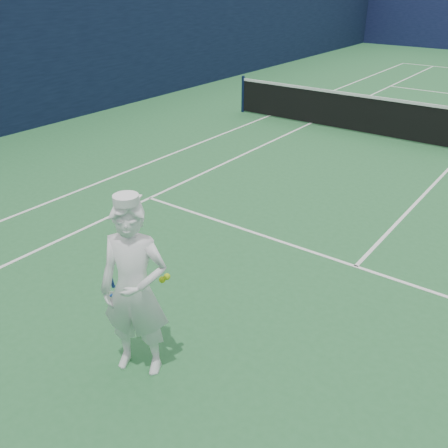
% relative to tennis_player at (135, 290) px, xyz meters
% --- Properties ---
extents(tennis_player, '(0.91, 0.72, 2.01)m').
position_rel_tennis_player_xyz_m(tennis_player, '(0.00, 0.00, 0.00)').
color(tennis_player, white).
rests_on(tennis_player, ground).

